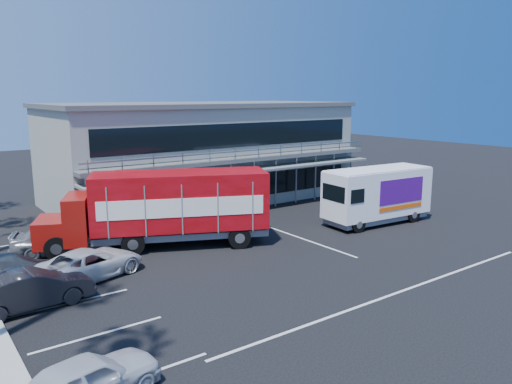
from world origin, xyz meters
TOP-DOWN VIEW (x-y plane):
  - ground at (0.00, 0.00)m, footprint 120.00×120.00m
  - building at (3.00, 14.94)m, footprint 22.40×12.00m
  - red_truck at (-4.73, 5.33)m, footprint 11.75×7.23m
  - white_van at (8.03, 2.00)m, footprint 7.21×2.99m
  - parked_car_a at (-12.50, -6.00)m, footprint 4.18×2.39m
  - parked_car_b at (-12.32, 1.20)m, footprint 4.60×1.89m
  - parked_car_c at (-9.50, 3.00)m, footprint 5.24×3.59m
  - parked_car_d at (-12.50, 4.00)m, footprint 4.97×3.01m
  - parked_car_e at (-9.50, 7.20)m, footprint 5.28×3.64m

SIDE VIEW (x-z plane):
  - ground at x=0.00m, z-range 0.00..0.00m
  - parked_car_c at x=-9.50m, z-range 0.00..1.33m
  - parked_car_a at x=-12.50m, z-range 0.00..1.34m
  - parked_car_d at x=-12.50m, z-range 0.00..1.35m
  - parked_car_b at x=-12.32m, z-range 0.00..1.48m
  - parked_car_e at x=-9.50m, z-range 0.00..1.67m
  - white_van at x=8.03m, z-range 0.10..3.54m
  - red_truck at x=-4.73m, z-range 0.20..4.13m
  - building at x=3.00m, z-range 0.01..7.31m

